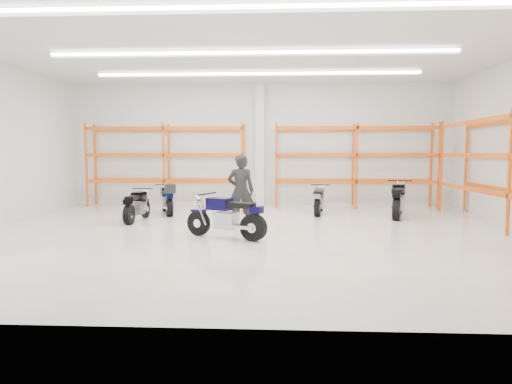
{
  "coord_description": "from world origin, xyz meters",
  "views": [
    {
      "loc": [
        0.69,
        -10.92,
        1.97
      ],
      "look_at": [
        0.12,
        0.5,
        0.97
      ],
      "focal_mm": 32.0,
      "sensor_mm": 36.0,
      "label": 1
    }
  ],
  "objects_px": {
    "motorcycle_back_a": "(136,207)",
    "standing_man": "(241,191)",
    "motorcycle_back_b": "(167,199)",
    "motorcycle_back_c": "(319,201)",
    "motorcycle_back_d": "(398,201)",
    "motorcycle_main": "(229,218)",
    "structural_column": "(260,144)"
  },
  "relations": [
    {
      "from": "motorcycle_back_a",
      "to": "standing_man",
      "type": "relative_size",
      "value": 0.97
    },
    {
      "from": "motorcycle_back_b",
      "to": "motorcycle_back_c",
      "type": "height_order",
      "value": "motorcycle_back_b"
    },
    {
      "from": "motorcycle_back_d",
      "to": "standing_man",
      "type": "xyz_separation_m",
      "value": [
        -4.6,
        -1.99,
        0.44
      ]
    },
    {
      "from": "motorcycle_main",
      "to": "motorcycle_back_c",
      "type": "bearing_deg",
      "value": 60.35
    },
    {
      "from": "motorcycle_back_a",
      "to": "motorcycle_back_c",
      "type": "xyz_separation_m",
      "value": [
        5.32,
        1.81,
        0.0
      ]
    },
    {
      "from": "motorcycle_back_b",
      "to": "motorcycle_back_c",
      "type": "relative_size",
      "value": 1.02
    },
    {
      "from": "motorcycle_main",
      "to": "standing_man",
      "type": "relative_size",
      "value": 1.02
    },
    {
      "from": "motorcycle_back_d",
      "to": "motorcycle_back_b",
      "type": "bearing_deg",
      "value": 177.73
    },
    {
      "from": "structural_column",
      "to": "motorcycle_back_d",
      "type": "bearing_deg",
      "value": -33.64
    },
    {
      "from": "motorcycle_back_c",
      "to": "motorcycle_back_d",
      "type": "distance_m",
      "value": 2.4
    },
    {
      "from": "motorcycle_back_b",
      "to": "standing_man",
      "type": "bearing_deg",
      "value": -41.99
    },
    {
      "from": "motorcycle_back_a",
      "to": "motorcycle_main",
      "type": "bearing_deg",
      "value": -39.95
    },
    {
      "from": "motorcycle_back_a",
      "to": "motorcycle_back_d",
      "type": "bearing_deg",
      "value": 9.02
    },
    {
      "from": "structural_column",
      "to": "motorcycle_back_a",
      "type": "bearing_deg",
      "value": -129.49
    },
    {
      "from": "motorcycle_back_d",
      "to": "structural_column",
      "type": "height_order",
      "value": "structural_column"
    },
    {
      "from": "motorcycle_back_c",
      "to": "standing_man",
      "type": "relative_size",
      "value": 0.97
    },
    {
      "from": "motorcycle_main",
      "to": "motorcycle_back_d",
      "type": "xyz_separation_m",
      "value": [
        4.74,
        3.65,
        0.03
      ]
    },
    {
      "from": "motorcycle_back_a",
      "to": "motorcycle_back_d",
      "type": "distance_m",
      "value": 7.74
    },
    {
      "from": "standing_man",
      "to": "motorcycle_back_d",
      "type": "bearing_deg",
      "value": -159.75
    },
    {
      "from": "motorcycle_back_c",
      "to": "motorcycle_main",
      "type": "bearing_deg",
      "value": -119.65
    },
    {
      "from": "motorcycle_back_b",
      "to": "motorcycle_back_d",
      "type": "relative_size",
      "value": 0.88
    },
    {
      "from": "motorcycle_back_c",
      "to": "standing_man",
      "type": "height_order",
      "value": "standing_man"
    },
    {
      "from": "motorcycle_back_b",
      "to": "motorcycle_back_a",
      "type": "bearing_deg",
      "value": -109.15
    },
    {
      "from": "motorcycle_back_a",
      "to": "motorcycle_back_d",
      "type": "xyz_separation_m",
      "value": [
        7.65,
        1.21,
        0.08
      ]
    },
    {
      "from": "motorcycle_back_b",
      "to": "structural_column",
      "type": "bearing_deg",
      "value": 42.24
    },
    {
      "from": "motorcycle_back_c",
      "to": "standing_man",
      "type": "bearing_deg",
      "value": -131.43
    },
    {
      "from": "motorcycle_main",
      "to": "motorcycle_back_a",
      "type": "distance_m",
      "value": 3.79
    },
    {
      "from": "motorcycle_main",
      "to": "motorcycle_back_b",
      "type": "distance_m",
      "value": 4.6
    },
    {
      "from": "motorcycle_main",
      "to": "motorcycle_back_c",
      "type": "distance_m",
      "value": 4.88
    },
    {
      "from": "motorcycle_back_d",
      "to": "structural_column",
      "type": "distance_m",
      "value": 5.44
    },
    {
      "from": "motorcycle_back_a",
      "to": "motorcycle_back_d",
      "type": "relative_size",
      "value": 0.86
    },
    {
      "from": "motorcycle_back_b",
      "to": "motorcycle_back_d",
      "type": "xyz_separation_m",
      "value": [
        7.13,
        -0.28,
        0.03
      ]
    }
  ]
}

